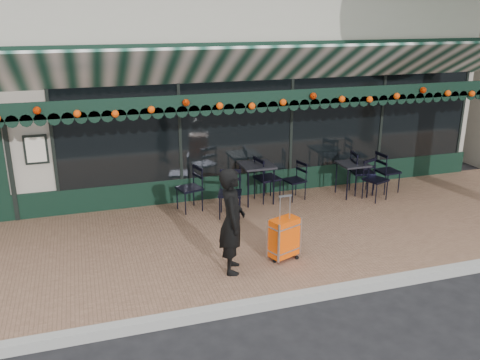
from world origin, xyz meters
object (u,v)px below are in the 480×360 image
object	(u,v)px
cafe_table_b	(257,168)
chair_b_front	(230,194)
chair_a_right	(362,172)
chair_b_left	(189,189)
chair_b_right	(267,179)
chair_a_extra	(387,172)
suitcase	(284,238)
chair_a_front	(376,180)
cafe_table_a	(353,166)
woman	(232,221)
chair_a_left	(294,181)

from	to	relation	value
cafe_table_b	chair_b_front	bearing A→B (deg)	-141.14
cafe_table_b	chair_a_right	size ratio (longest dim) A/B	0.86
chair_b_left	chair_b_right	xyz separation A→B (m)	(1.67, 0.07, 0.03)
chair_a_extra	chair_b_front	xyz separation A→B (m)	(-3.68, -0.34, 0.00)
suitcase	cafe_table_b	world-z (taller)	suitcase
chair_b_right	chair_b_front	distance (m)	1.16
chair_b_left	chair_b_front	bearing A→B (deg)	36.59
chair_a_extra	chair_b_right	distance (m)	2.70
suitcase	chair_a_front	distance (m)	3.44
cafe_table_a	chair_a_extra	world-z (taller)	chair_a_extra
woman	suitcase	world-z (taller)	woman
suitcase	chair_b_right	size ratio (longest dim) A/B	1.12
chair_a_front	chair_b_left	distance (m)	3.88
chair_b_right	chair_a_right	bearing A→B (deg)	-104.12
chair_b_left	cafe_table_b	bearing A→B (deg)	77.79
chair_a_front	chair_a_extra	size ratio (longest dim) A/B	0.94
cafe_table_a	chair_a_front	distance (m)	0.55
chair_a_left	chair_a_front	distance (m)	1.69
chair_a_left	cafe_table_a	bearing A→B (deg)	70.37
cafe_table_a	chair_a_front	bearing A→B (deg)	-48.80
woman	chair_a_front	bearing A→B (deg)	-46.89
chair_a_left	chair_b_right	distance (m)	0.58
chair_b_left	chair_b_right	world-z (taller)	chair_b_right
cafe_table_b	chair_b_right	xyz separation A→B (m)	(0.24, 0.01, -0.25)
chair_a_extra	chair_a_left	bearing A→B (deg)	80.56
chair_a_front	chair_b_left	xyz separation A→B (m)	(-3.84, 0.57, 0.02)
chair_b_left	suitcase	bearing A→B (deg)	6.85
chair_a_right	chair_b_left	distance (m)	3.77
chair_a_right	chair_a_extra	size ratio (longest dim) A/B	1.04
woman	suitcase	xyz separation A→B (m)	(0.89, 0.12, -0.45)
cafe_table_b	chair_a_extra	world-z (taller)	chair_a_extra
chair_a_right	chair_b_right	bearing A→B (deg)	94.89
suitcase	chair_b_left	distance (m)	2.69
woman	chair_a_extra	bearing A→B (deg)	-46.03
suitcase	chair_a_extra	world-z (taller)	suitcase
chair_a_left	chair_a_front	xyz separation A→B (m)	(1.60, -0.54, 0.03)
chair_a_front	chair_b_right	size ratio (longest dim) A/B	0.90
cafe_table_b	chair_a_left	bearing A→B (deg)	-7.02
chair_b_front	woman	bearing A→B (deg)	-85.78
suitcase	chair_b_right	world-z (taller)	suitcase
suitcase	cafe_table_b	bearing A→B (deg)	59.05
cafe_table_b	chair_a_right	xyz separation A→B (m)	(2.34, -0.20, -0.26)
chair_a_front	chair_a_extra	bearing A→B (deg)	15.52
chair_b_left	chair_a_right	bearing A→B (deg)	73.21
chair_a_right	chair_b_right	xyz separation A→B (m)	(-2.11, 0.20, 0.01)
woman	chair_a_left	xyz separation A→B (m)	(2.14, 2.58, -0.41)
cafe_table_b	suitcase	bearing A→B (deg)	-99.66
chair_a_left	chair_b_right	size ratio (longest dim) A/B	0.84
chair_a_extra	chair_b_left	xyz separation A→B (m)	(-4.36, 0.20, -0.00)
cafe_table_a	cafe_table_b	size ratio (longest dim) A/B	0.89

